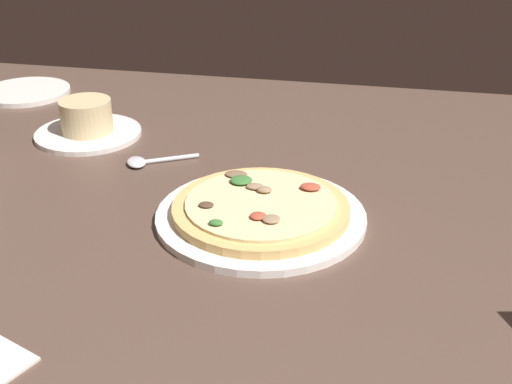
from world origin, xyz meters
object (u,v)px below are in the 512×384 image
Objects in this scene: pizza_main at (261,212)px; ramekin_on_saucer at (87,123)px; spoon at (146,161)px; side_plate at (26,92)px.

pizza_main is 1.55× the size of ramekin_on_saucer.
spoon is at bearing -33.61° from ramekin_on_saucer.
side_plate is at bearing 143.80° from pizza_main.
side_plate is (-20.98, 17.76, -1.84)cm from ramekin_on_saucer.
side_plate is 1.57× the size of spoon.
side_plate is at bearing 139.75° from ramekin_on_saucer.
ramekin_on_saucer is at bearing 146.39° from spoon.
pizza_main is 67.64cm from side_plate.
ramekin_on_saucer is 1.03× the size of side_plate.
pizza_main is 24.38cm from spoon.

